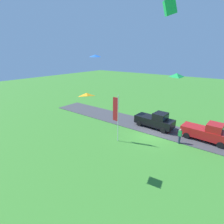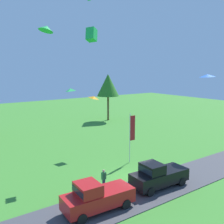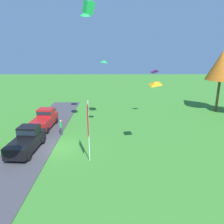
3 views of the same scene
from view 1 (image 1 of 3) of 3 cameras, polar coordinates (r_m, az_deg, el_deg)
name	(u,v)px [view 1 (image 1 of 3)]	position (r m, az deg, el deg)	size (l,w,h in m)	color
ground_plane	(150,136)	(21.42, 12.45, -7.63)	(120.00, 120.00, 0.00)	#3D842D
pavement_strip	(159,129)	(23.48, 15.04, -5.35)	(36.00, 4.40, 0.06)	#424247
car_pickup_near_entrance	(208,132)	(22.04, 28.79, -5.70)	(5.09, 2.26, 2.14)	red
car_pickup_mid_row	(156,120)	(23.31, 14.06, -2.58)	(5.10, 2.28, 2.14)	black
person_watching_sky	(180,136)	(20.31, 21.24, -7.31)	(0.36, 0.24, 1.71)	#2D334C
flag_banner	(116,113)	(18.66, 1.40, -0.18)	(0.71, 0.08, 5.22)	silver
kite_diamond_mid_center	(177,75)	(13.85, 20.37, 11.27)	(0.85, 0.76, 0.27)	green
kite_delta_high_right	(95,56)	(24.92, -5.49, 17.84)	(1.59, 1.59, 0.28)	blue
kite_diamond_topmost	(87,95)	(13.12, -8.30, 5.65)	(0.93, 0.95, 0.26)	orange
kite_box_high_left	(170,7)	(15.83, 18.35, 29.76)	(0.76, 0.76, 1.06)	green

